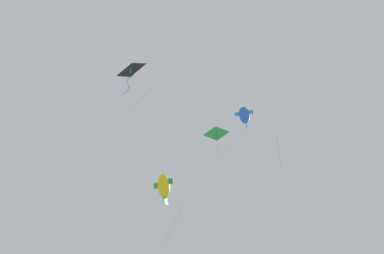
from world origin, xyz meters
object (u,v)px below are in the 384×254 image
at_px(kite_fish_highest, 164,186).
at_px(kite_delta_far_centre, 132,71).
at_px(kite_fish_mid_left, 244,115).
at_px(kite_delta_near_right, 216,134).

bearing_deg(kite_fish_highest, kite_delta_far_centre, -82.81).
bearing_deg(kite_delta_far_centre, kite_fish_highest, 96.27).
bearing_deg(kite_fish_mid_left, kite_delta_near_right, 123.94).
relative_size(kite_delta_near_right, kite_fish_mid_left, 0.59).
height_order(kite_fish_highest, kite_fish_mid_left, kite_fish_mid_left).
relative_size(kite_fish_highest, kite_fish_mid_left, 0.72).
bearing_deg(kite_fish_highest, kite_delta_near_right, 40.86).
distance_m(kite_delta_near_right, kite_fish_mid_left, 6.18).
height_order(kite_fish_highest, kite_delta_near_right, kite_delta_near_right).
xyz_separation_m(kite_fish_mid_left, kite_delta_far_centre, (10.41, 0.70, 0.19)).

